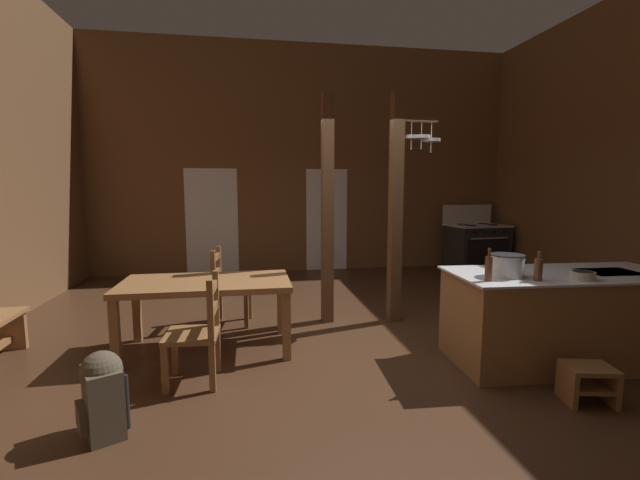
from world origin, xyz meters
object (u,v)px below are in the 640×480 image
Objects in this scene: dining_table at (206,289)px; ladderback_chair_near_window at (198,332)px; stove_range at (476,247)px; bottle_short_on_counter at (489,268)px; kitchen_island at (562,317)px; stockpot_on_counter at (507,265)px; step_stool at (588,381)px; backpack at (102,391)px; bottle_tall_on_counter at (538,269)px; mixing_bowl_on_counter at (582,275)px; ladderback_chair_by_post at (228,288)px.

ladderback_chair_near_window is at bearing -90.50° from dining_table.
dining_table is at bearing -144.95° from stove_range.
stove_range is 4.56× the size of bottle_short_on_counter.
kitchen_island is 0.86m from stockpot_on_counter.
step_stool is 1.11m from stockpot_on_counter.
step_stool is at bearing -2.51° from backpack.
stockpot_on_counter is at bearing 9.18° from backpack.
bottle_tall_on_counter is at bearing -7.43° from ladderback_chair_near_window.
step_stool is at bearing -27.94° from dining_table.
mixing_bowl_on_counter is 0.87m from bottle_short_on_counter.
stockpot_on_counter reaches higher than step_stool.
stove_range is (1.60, 4.39, 0.04)m from kitchen_island.
step_stool is 1.10× the size of stockpot_on_counter.
bottle_short_on_counter is (2.50, -1.07, 0.34)m from dining_table.
kitchen_island is 3.43m from ladderback_chair_near_window.
mixing_bowl_on_counter is (-0.07, -0.29, 0.48)m from kitchen_island.
kitchen_island is at bearing -14.23° from dining_table.
ladderback_chair_by_post is 4.68× the size of mixing_bowl_on_counter.
backpack is at bearing -111.01° from dining_table.
bottle_tall_on_counter is at bearing 105.05° from step_stool.
ladderback_chair_near_window is 2.83m from stockpot_on_counter.
backpack is 1.59× the size of stockpot_on_counter.
bottle_short_on_counter reaches higher than ladderback_chair_near_window.
backpack is 3.44m from stockpot_on_counter.
ladderback_chair_near_window is 2.58m from bottle_short_on_counter.
step_stool is 0.43× the size of ladderback_chair_near_window.
stockpot_on_counter is at bearing 158.66° from mixing_bowl_on_counter.
stove_range is 5.27m from bottle_short_on_counter.
step_stool is at bearing -44.33° from bottle_short_on_counter.
stockpot_on_counter reaches higher than mixing_bowl_on_counter.
stove_range is 6.50× the size of mixing_bowl_on_counter.
backpack is (-3.99, -0.60, -0.13)m from kitchen_island.
bottle_short_on_counter is (-0.56, 0.55, 0.82)m from step_stool.
dining_table reaches higher than backpack.
ladderback_chair_near_window is at bearing 176.42° from stockpot_on_counter.
step_stool is at bearing -66.87° from stockpot_on_counter.
kitchen_island is 3.67m from ladderback_chair_by_post.
stove_range is 6.14m from dining_table.
kitchen_island is 0.56m from mixing_bowl_on_counter.
mixing_bowl_on_counter reaches higher than backpack.
stockpot_on_counter is 1.84× the size of mixing_bowl_on_counter.
ladderback_chair_by_post is 2.53× the size of stockpot_on_counter.
dining_table is 2.94m from stockpot_on_counter.
ladderback_chair_near_window is (-0.01, -0.75, -0.20)m from dining_table.
dining_table reaches higher than step_stool.
step_stool is at bearing -40.50° from ladderback_chair_by_post.
stockpot_on_counter is (-2.26, -4.45, 0.50)m from stove_range.
bottle_short_on_counter reaches higher than stockpot_on_counter.
bottle_tall_on_counter is (0.17, -0.21, -0.00)m from stockpot_on_counter.
kitchen_island reaches higher than backpack.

